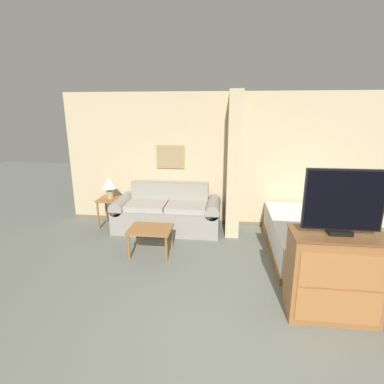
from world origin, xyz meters
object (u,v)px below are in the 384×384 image
object	(u,v)px
couch	(167,213)
coffee_table	(150,231)
table_lamp	(109,184)
tv	(343,202)
bed	(314,237)
tv_dresser	(333,275)

from	to	relation	value
couch	coffee_table	xyz separation A→B (m)	(-0.06, -1.07, 0.06)
couch	table_lamp	distance (m)	1.27
tv	bed	size ratio (longest dim) A/B	0.37
couch	tv_dresser	world-z (taller)	tv_dresser
tv_dresser	table_lamp	bearing A→B (deg)	146.39
couch	tv_dresser	bearing A→B (deg)	-44.38
couch	tv	size ratio (longest dim) A/B	2.54
coffee_table	table_lamp	world-z (taller)	table_lamp
couch	coffee_table	bearing A→B (deg)	-93.21
tv_dresser	bed	xyz separation A→B (m)	(0.23, 1.60, -0.23)
couch	table_lamp	size ratio (longest dim) A/B	4.81
tv_dresser	couch	bearing A→B (deg)	135.62
bed	tv_dresser	bearing A→B (deg)	-98.26
coffee_table	couch	bearing A→B (deg)	86.79
tv_dresser	tv	world-z (taller)	tv
bed	couch	bearing A→B (deg)	165.17
tv_dresser	tv	distance (m)	0.85
couch	tv_dresser	size ratio (longest dim) A/B	2.05
coffee_table	tv_dresser	size ratio (longest dim) A/B	0.68
table_lamp	bed	bearing A→B (deg)	-10.81
tv	table_lamp	bearing A→B (deg)	146.40
coffee_table	tv	bearing A→B (deg)	-26.97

